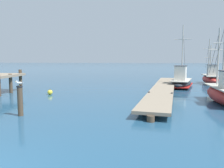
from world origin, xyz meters
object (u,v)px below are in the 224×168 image
object	(u,v)px
fishing_boat_2	(210,78)
mooring_piling	(20,100)
fishing_boat_1	(224,93)
perched_seagull	(19,83)
fishing_boat_0	(181,81)
mooring_buoy	(50,92)

from	to	relation	value
fishing_boat_2	mooring_piling	xyz separation A→B (m)	(-13.01, -18.07, 0.10)
fishing_boat_1	perched_seagull	xyz separation A→B (m)	(-10.96, -5.37, 0.96)
fishing_boat_0	fishing_boat_1	bearing A→B (deg)	-78.45
mooring_piling	fishing_boat_0	bearing A→B (deg)	56.26
perched_seagull	mooring_buoy	size ratio (longest dim) A/B	0.71
fishing_boat_2	mooring_piling	bearing A→B (deg)	-125.75
fishing_boat_1	fishing_boat_2	size ratio (longest dim) A/B	0.95
mooring_piling	perched_seagull	xyz separation A→B (m)	(0.00, 0.00, 0.87)
fishing_boat_0	fishing_boat_2	distance (m)	5.67
fishing_boat_0	perched_seagull	distance (m)	16.66
fishing_boat_1	fishing_boat_0	bearing A→B (deg)	101.55
fishing_boat_2	mooring_buoy	bearing A→B (deg)	-142.24
perched_seagull	mooring_buoy	bearing A→B (deg)	104.51
fishing_boat_0	mooring_piling	distance (m)	16.64
mooring_buoy	fishing_boat_2	bearing A→B (deg)	37.76
fishing_boat_0	fishing_boat_2	size ratio (longest dim) A/B	1.01
fishing_boat_1	mooring_buoy	bearing A→B (deg)	174.19
fishing_boat_0	perched_seagull	bearing A→B (deg)	-123.73
fishing_boat_0	fishing_boat_2	bearing A→B (deg)	48.35
fishing_boat_2	mooring_piling	world-z (taller)	fishing_boat_2
fishing_boat_0	mooring_piling	xyz separation A→B (m)	(-9.24, -13.83, 0.17)
mooring_buoy	fishing_boat_0	bearing A→B (deg)	33.20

